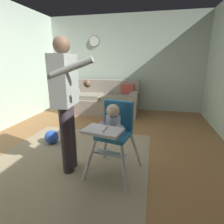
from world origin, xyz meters
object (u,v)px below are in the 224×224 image
object	(u,v)px
couch	(104,100)
adult_standing	(66,100)
wall_clock	(94,41)
high_chair	(114,127)
toy_ball	(52,137)

from	to	relation	value
couch	adult_standing	xyz separation A→B (m)	(0.29, -2.68, 0.59)
adult_standing	wall_clock	world-z (taller)	wall_clock
couch	wall_clock	xyz separation A→B (m)	(-0.38, 0.48, 1.55)
high_chair	adult_standing	distance (m)	0.65
toy_ball	wall_clock	distance (m)	3.10
high_chair	wall_clock	bearing A→B (deg)	-147.05
high_chair	toy_ball	xyz separation A→B (m)	(-1.22, 0.57, -0.51)
high_chair	wall_clock	size ratio (longest dim) A/B	3.09
toy_ball	wall_clock	bearing A→B (deg)	90.45
toy_ball	wall_clock	size ratio (longest dim) A/B	0.78
adult_standing	toy_ball	world-z (taller)	adult_standing
adult_standing	high_chair	bearing A→B (deg)	0.19
high_chair	toy_ball	size ratio (longest dim) A/B	3.94
adult_standing	wall_clock	bearing A→B (deg)	97.45
couch	toy_ball	bearing A→B (deg)	-9.90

